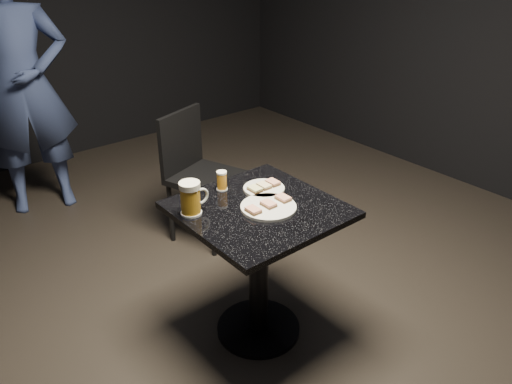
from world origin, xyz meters
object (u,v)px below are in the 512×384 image
Objects in this scene: beer_mug at (191,198)px; plate_small at (264,189)px; patron at (23,87)px; table at (259,250)px; chair at (197,168)px; plate_large at (268,207)px; beer_tumbler at (222,181)px.

plate_small is at bearing -3.83° from beer_mug.
patron is 2.22m from table.
patron reaches higher than chair.
plate_large is 0.36m from beer_mug.
plate_large is 0.30× the size of chair.
beer_mug is (-0.30, 0.18, 0.07)m from plate_large.
plate_large is at bearing -123.80° from plate_small.
plate_small is at bearing 41.92° from table.
beer_tumbler is at bearing 100.05° from plate_large.
plate_small is at bearing -40.88° from beer_tumbler.
patron is (-0.51, 2.03, 0.17)m from plate_small.
plate_large is 2.23m from patron.
beer_tumbler is at bearing -65.14° from patron.
beer_mug is (-0.41, 0.03, 0.07)m from plate_small.
plate_large is at bearing -31.61° from beer_mug.
plate_small is at bearing -100.92° from chair.
plate_small is 2.10m from patron.
beer_mug is (-0.27, 0.14, 0.32)m from table.
table is 4.75× the size of beer_mug.
beer_tumbler reaches higher than table.
patron reaches higher than beer_tumbler.
plate_small is 0.21m from beer_tumbler.
chair is (0.33, 0.76, -0.30)m from beer_tumbler.
plate_small is at bearing 56.20° from plate_large.
plate_large reaches higher than table.
plate_large is at bearing -65.20° from patron.
beer_tumbler is at bearing 96.06° from table.
beer_mug reaches higher than table.
chair is at bearing 56.34° from beer_mug.
plate_large is 1.65× the size of beer_mug.
patron is 18.87× the size of beer_tumbler.
beer_mug is at bearing 148.39° from plate_large.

